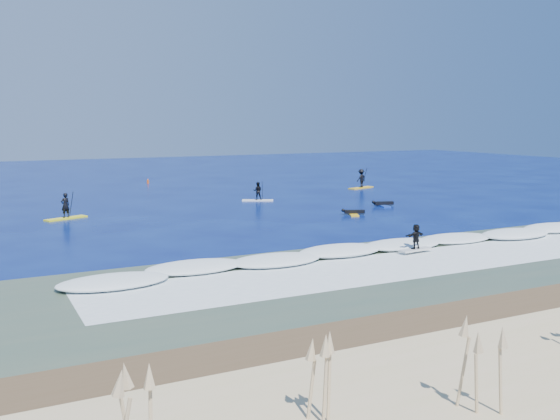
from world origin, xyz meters
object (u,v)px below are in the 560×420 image
sup_paddler_left (66,210)px  wave_surfer (416,238)px  sup_paddler_right (361,180)px  marker_buoy (148,181)px  sup_paddler_center (258,193)px  prone_paddler_near (353,213)px  prone_paddler_far (383,204)px

sup_paddler_left → wave_surfer: 25.30m
sup_paddler_right → marker_buoy: bearing=123.2°
sup_paddler_center → sup_paddler_right: (13.85, 4.45, 0.19)m
sup_paddler_right → wave_surfer: sup_paddler_right is taller
sup_paddler_center → prone_paddler_near: size_ratio=1.22×
sup_paddler_left → wave_surfer: (14.81, -20.51, 0.13)m
sup_paddler_left → sup_paddler_right: size_ratio=0.93×
sup_paddler_right → marker_buoy: 23.56m
sup_paddler_right → wave_surfer: size_ratio=1.68×
sup_paddler_center → sup_paddler_left: bearing=-142.9°
sup_paddler_left → prone_paddler_near: sup_paddler_left is taller
sup_paddler_left → wave_surfer: size_ratio=1.56×
marker_buoy → prone_paddler_far: bearing=-64.9°
prone_paddler_near → wave_surfer: wave_surfer is taller
prone_paddler_far → wave_surfer: size_ratio=1.20×
wave_surfer → sup_paddler_center: bearing=80.8°
sup_paddler_center → prone_paddler_far: (7.80, -7.62, -0.55)m
sup_paddler_left → sup_paddler_center: size_ratio=1.15×
sup_paddler_right → prone_paddler_far: 13.52m
wave_surfer → marker_buoy: bearing=88.9°
sup_paddler_left → prone_paddler_near: size_ratio=1.40×
prone_paddler_far → prone_paddler_near: bearing=136.3°
sup_paddler_left → prone_paddler_near: bearing=-44.8°
prone_paddler_near → wave_surfer: (-4.65, -12.98, 0.65)m
sup_paddler_center → wave_surfer: size_ratio=1.36×
sup_paddler_left → prone_paddler_far: sup_paddler_left is taller
sup_paddler_left → prone_paddler_near: 20.87m
prone_paddler_far → marker_buoy: bearing=40.2°
sup_paddler_center → prone_paddler_near: (2.99, -10.53, -0.55)m
sup_paddler_left → sup_paddler_center: (16.47, 3.00, 0.04)m
prone_paddler_far → marker_buoy: (-12.45, 26.63, 0.09)m
marker_buoy → wave_surfer: bearing=-86.0°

